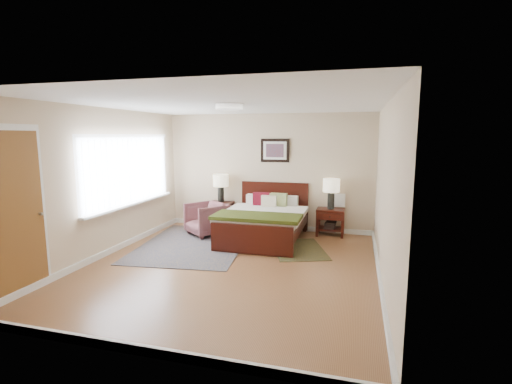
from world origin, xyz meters
TOP-DOWN VIEW (x-y plane):
  - floor at (0.00, 0.00)m, footprint 5.00×5.00m
  - back_wall at (0.00, 2.50)m, footprint 4.50×0.04m
  - front_wall at (0.00, -2.50)m, footprint 4.50×0.04m
  - left_wall at (-2.25, 0.00)m, footprint 0.04×5.00m
  - right_wall at (2.25, 0.00)m, footprint 0.04×5.00m
  - ceiling at (0.00, 0.00)m, footprint 4.50×5.00m
  - window at (-2.20, 0.70)m, footprint 0.11×2.72m
  - door at (-2.23, -1.75)m, footprint 0.06×1.00m
  - ceil_fixture at (0.00, 0.00)m, footprint 0.44×0.44m
  - bed at (0.16, 1.57)m, footprint 1.58×1.90m
  - wall_art at (0.16, 2.47)m, footprint 0.62×0.05m
  - nightstand_left at (-1.01, 2.25)m, footprint 0.49×0.44m
  - nightstand_right at (1.38, 2.26)m, footprint 0.56×0.42m
  - lamp_left at (-1.01, 2.27)m, footprint 0.34×0.34m
  - lamp_right at (1.38, 2.27)m, footprint 0.34×0.34m
  - armchair at (-1.10, 1.64)m, footprint 1.01×1.02m
  - rug_persian at (-1.06, 0.95)m, footprint 2.17×2.85m
  - rug_navy at (0.90, 1.13)m, footprint 1.26×1.52m

SIDE VIEW (x-z plane):
  - floor at x=0.00m, z-range 0.00..0.00m
  - rug_persian at x=-1.06m, z-range 0.00..0.01m
  - rug_navy at x=0.90m, z-range 0.00..0.01m
  - armchair at x=-1.10m, z-range 0.00..0.67m
  - nightstand_right at x=1.38m, z-range 0.07..0.62m
  - nightstand_left at x=-1.01m, z-range 0.17..0.75m
  - bed at x=0.16m, z-range -0.04..0.99m
  - lamp_right at x=1.38m, z-range 0.68..1.29m
  - lamp_left at x=-1.01m, z-range 0.70..1.31m
  - door at x=-2.23m, z-range -0.02..2.16m
  - back_wall at x=0.00m, z-range 0.00..2.50m
  - front_wall at x=0.00m, z-range 0.00..2.50m
  - left_wall at x=-2.25m, z-range 0.00..2.50m
  - right_wall at x=2.25m, z-range 0.00..2.50m
  - window at x=-2.20m, z-range 0.72..2.04m
  - wall_art at x=0.16m, z-range 1.47..1.97m
  - ceil_fixture at x=0.00m, z-range 2.43..2.50m
  - ceiling at x=0.00m, z-range 2.49..2.51m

